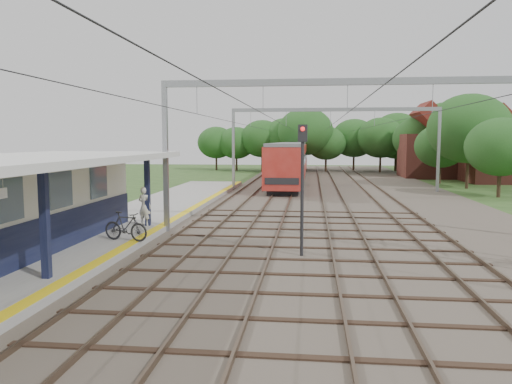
{
  "coord_description": "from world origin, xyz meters",
  "views": [
    {
      "loc": [
        1.68,
        -7.34,
        4.32
      ],
      "look_at": [
        -1.22,
        18.63,
        1.6
      ],
      "focal_mm": 35.0,
      "sensor_mm": 36.0,
      "label": 1
    }
  ],
  "objects_px": {
    "person": "(145,206)",
    "train": "(292,159)",
    "signal_post": "(302,171)",
    "bicycle": "(126,226)"
  },
  "relations": [
    {
      "from": "person",
      "to": "train",
      "type": "distance_m",
      "value": 33.65
    },
    {
      "from": "signal_post",
      "to": "bicycle",
      "type": "bearing_deg",
      "value": 175.64
    },
    {
      "from": "train",
      "to": "bicycle",
      "type": "bearing_deg",
      "value": -97.9
    },
    {
      "from": "train",
      "to": "signal_post",
      "type": "distance_m",
      "value": 37.54
    },
    {
      "from": "person",
      "to": "signal_post",
      "type": "distance_m",
      "value": 8.78
    },
    {
      "from": "person",
      "to": "bicycle",
      "type": "xyz_separation_m",
      "value": [
        0.45,
        -3.59,
        -0.33
      ]
    },
    {
      "from": "bicycle",
      "to": "signal_post",
      "type": "height_order",
      "value": "signal_post"
    },
    {
      "from": "train",
      "to": "signal_post",
      "type": "xyz_separation_m",
      "value": [
        1.85,
        -37.48,
        0.99
      ]
    },
    {
      "from": "person",
      "to": "signal_post",
      "type": "bearing_deg",
      "value": 169.36
    },
    {
      "from": "train",
      "to": "signal_post",
      "type": "height_order",
      "value": "signal_post"
    }
  ]
}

